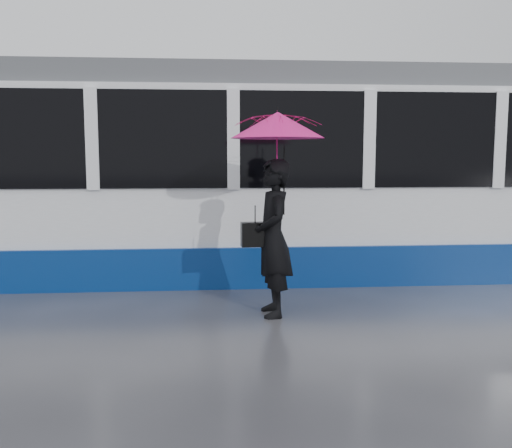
{
  "coord_description": "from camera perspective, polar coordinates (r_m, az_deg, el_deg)",
  "views": [
    {
      "loc": [
        -0.86,
        -7.02,
        1.96
      ],
      "look_at": [
        -0.26,
        0.17,
        1.1
      ],
      "focal_mm": 40.0,
      "sensor_mm": 36.0,
      "label": 1
    }
  ],
  "objects": [
    {
      "name": "woman",
      "position": [
        6.98,
        1.73,
        -1.42
      ],
      "size": [
        0.52,
        0.74,
        1.93
      ],
      "primitive_type": "imported",
      "rotation": [
        0.0,
        0.0,
        -1.48
      ],
      "color": "black",
      "rests_on": "ground"
    },
    {
      "name": "handbag",
      "position": [
        6.97,
        -0.09,
        -1.04
      ],
      "size": [
        0.36,
        0.18,
        0.48
      ],
      "rotation": [
        0.0,
        0.0,
        0.09
      ],
      "color": "black",
      "rests_on": "ground"
    },
    {
      "name": "umbrella",
      "position": [
        6.92,
        2.18,
        8.04
      ],
      "size": [
        1.22,
        1.22,
        1.3
      ],
      "rotation": [
        0.0,
        0.0,
        0.09
      ],
      "color": "#FF1596",
      "rests_on": "ground"
    },
    {
      "name": "tram",
      "position": [
        9.95,
        12.0,
        4.79
      ],
      "size": [
        26.0,
        2.56,
        3.35
      ],
      "color": "white",
      "rests_on": "ground"
    },
    {
      "name": "rails",
      "position": [
        9.76,
        0.36,
        -4.73
      ],
      "size": [
        34.0,
        1.51,
        0.02
      ],
      "color": "#3F3D38",
      "rests_on": "ground"
    },
    {
      "name": "ground",
      "position": [
        7.34,
        2.13,
        -8.69
      ],
      "size": [
        90.0,
        90.0,
        0.0
      ],
      "primitive_type": "plane",
      "color": "#2E2E33",
      "rests_on": "ground"
    }
  ]
}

